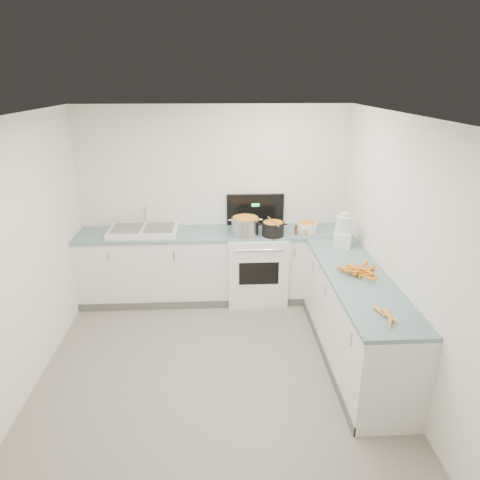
{
  "coord_description": "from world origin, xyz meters",
  "views": [
    {
      "loc": [
        0.06,
        -3.48,
        2.79
      ],
      "look_at": [
        0.3,
        1.1,
        1.05
      ],
      "focal_mm": 32.0,
      "sensor_mm": 36.0,
      "label": 1
    }
  ],
  "objects_px": {
    "stove": "(256,265)",
    "steel_pot": "(245,227)",
    "mixing_bowl": "(307,227)",
    "extract_bottle": "(296,231)",
    "sink": "(144,230)",
    "spice_jar": "(305,233)",
    "black_pot": "(273,230)",
    "food_processor": "(343,232)"
  },
  "relations": [
    {
      "from": "extract_bottle",
      "to": "food_processor",
      "type": "height_order",
      "value": "food_processor"
    },
    {
      "from": "steel_pot",
      "to": "spice_jar",
      "type": "xyz_separation_m",
      "value": [
        0.74,
        -0.06,
        -0.07
      ]
    },
    {
      "from": "black_pot",
      "to": "food_processor",
      "type": "xyz_separation_m",
      "value": [
        0.77,
        -0.39,
        0.1
      ]
    },
    {
      "from": "sink",
      "to": "spice_jar",
      "type": "xyz_separation_m",
      "value": [
        2.03,
        -0.2,
        0.0
      ]
    },
    {
      "from": "black_pot",
      "to": "stove",
      "type": "bearing_deg",
      "value": 139.32
    },
    {
      "from": "steel_pot",
      "to": "extract_bottle",
      "type": "distance_m",
      "value": 0.64
    },
    {
      "from": "steel_pot",
      "to": "spice_jar",
      "type": "height_order",
      "value": "steel_pot"
    },
    {
      "from": "steel_pot",
      "to": "extract_bottle",
      "type": "xyz_separation_m",
      "value": [
        0.64,
        -0.01,
        -0.06
      ]
    },
    {
      "from": "stove",
      "to": "black_pot",
      "type": "bearing_deg",
      "value": -40.68
    },
    {
      "from": "food_processor",
      "to": "spice_jar",
      "type": "bearing_deg",
      "value": 135.66
    },
    {
      "from": "black_pot",
      "to": "spice_jar",
      "type": "bearing_deg",
      "value": -2.98
    },
    {
      "from": "sink",
      "to": "spice_jar",
      "type": "distance_m",
      "value": 2.04
    },
    {
      "from": "sink",
      "to": "food_processor",
      "type": "xyz_separation_m",
      "value": [
        2.41,
        -0.56,
        0.14
      ]
    },
    {
      "from": "extract_bottle",
      "to": "food_processor",
      "type": "distance_m",
      "value": 0.65
    },
    {
      "from": "steel_pot",
      "to": "mixing_bowl",
      "type": "xyz_separation_m",
      "value": [
        0.8,
        0.1,
        -0.05
      ]
    },
    {
      "from": "mixing_bowl",
      "to": "spice_jar",
      "type": "height_order",
      "value": "mixing_bowl"
    },
    {
      "from": "steel_pot",
      "to": "black_pot",
      "type": "distance_m",
      "value": 0.35
    },
    {
      "from": "steel_pot",
      "to": "extract_bottle",
      "type": "bearing_deg",
      "value": -0.48
    },
    {
      "from": "extract_bottle",
      "to": "black_pot",
      "type": "bearing_deg",
      "value": -173.93
    },
    {
      "from": "mixing_bowl",
      "to": "stove",
      "type": "bearing_deg",
      "value": 177.83
    },
    {
      "from": "extract_bottle",
      "to": "stove",
      "type": "bearing_deg",
      "value": 165.11
    },
    {
      "from": "sink",
      "to": "steel_pot",
      "type": "relative_size",
      "value": 2.51
    },
    {
      "from": "extract_bottle",
      "to": "spice_jar",
      "type": "bearing_deg",
      "value": -27.29
    },
    {
      "from": "stove",
      "to": "food_processor",
      "type": "xyz_separation_m",
      "value": [
        0.96,
        -0.55,
        0.64
      ]
    },
    {
      "from": "stove",
      "to": "food_processor",
      "type": "relative_size",
      "value": 3.37
    },
    {
      "from": "stove",
      "to": "mixing_bowl",
      "type": "distance_m",
      "value": 0.83
    },
    {
      "from": "mixing_bowl",
      "to": "food_processor",
      "type": "height_order",
      "value": "food_processor"
    },
    {
      "from": "spice_jar",
      "to": "mixing_bowl",
      "type": "bearing_deg",
      "value": 67.65
    },
    {
      "from": "extract_bottle",
      "to": "spice_jar",
      "type": "height_order",
      "value": "extract_bottle"
    },
    {
      "from": "black_pot",
      "to": "extract_bottle",
      "type": "bearing_deg",
      "value": 6.07
    },
    {
      "from": "mixing_bowl",
      "to": "sink",
      "type": "bearing_deg",
      "value": 178.9
    },
    {
      "from": "stove",
      "to": "spice_jar",
      "type": "bearing_deg",
      "value": -17.18
    },
    {
      "from": "stove",
      "to": "spice_jar",
      "type": "xyz_separation_m",
      "value": [
        0.58,
        -0.18,
        0.51
      ]
    },
    {
      "from": "sink",
      "to": "mixing_bowl",
      "type": "bearing_deg",
      "value": -1.1
    },
    {
      "from": "black_pot",
      "to": "extract_bottle",
      "type": "distance_m",
      "value": 0.3
    },
    {
      "from": "black_pot",
      "to": "food_processor",
      "type": "distance_m",
      "value": 0.87
    },
    {
      "from": "stove",
      "to": "steel_pot",
      "type": "relative_size",
      "value": 3.97
    },
    {
      "from": "stove",
      "to": "steel_pot",
      "type": "xyz_separation_m",
      "value": [
        -0.16,
        -0.12,
        0.57
      ]
    },
    {
      "from": "mixing_bowl",
      "to": "food_processor",
      "type": "xyz_separation_m",
      "value": [
        0.31,
        -0.52,
        0.11
      ]
    },
    {
      "from": "black_pot",
      "to": "food_processor",
      "type": "relative_size",
      "value": 0.68
    },
    {
      "from": "steel_pot",
      "to": "mixing_bowl",
      "type": "height_order",
      "value": "steel_pot"
    },
    {
      "from": "steel_pot",
      "to": "stove",
      "type": "bearing_deg",
      "value": 37.63
    }
  ]
}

